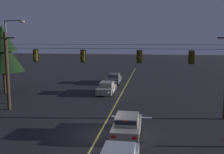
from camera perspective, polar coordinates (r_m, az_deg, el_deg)
The scene contains 13 objects.
ground_plane at distance 18.62m, azimuth -2.72°, elevation -12.22°, with size 180.00×180.00×0.00m, color black.
lane_centre_stripe at distance 28.81m, azimuth 1.50°, elevation -4.71°, with size 0.14×60.00×0.01m, color #D1C64C.
stop_bar_paint at distance 22.28m, azimuth 4.27°, elevation -8.70°, with size 3.40×0.36×0.01m, color silver.
signal_span_assembly at distance 22.29m, azimuth -0.39°, elevation 1.07°, with size 20.78×0.32×7.10m.
traffic_light_leftmost at distance 24.12m, azimuth -16.41°, elevation 4.49°, with size 0.48×0.41×1.22m.
traffic_light_left_inner at distance 22.64m, azimuth -6.42°, elevation 4.54°, with size 0.48×0.41×1.22m.
traffic_light_centre at distance 21.89m, azimuth 5.98°, elevation 4.41°, with size 0.48×0.41×1.22m.
traffic_light_right_inner at distance 22.11m, azimuth 17.01°, elevation 4.13°, with size 0.48×0.41×1.22m.
car_waiting_near_lane at distance 18.27m, azimuth 3.31°, elevation -10.48°, with size 1.80×4.33×1.39m.
car_oncoming_lead at distance 31.33m, azimuth -1.18°, elevation -2.43°, with size 1.80×4.42×1.39m.
car_oncoming_trailing at distance 38.54m, azimuth 0.44°, elevation -0.37°, with size 1.80×4.42×1.39m.
street_lamp_corner at distance 27.77m, azimuth -21.39°, elevation 4.65°, with size 2.11×0.30×8.37m.
tree_verge_near at distance 33.66m, azimuth -22.70°, elevation 5.31°, with size 4.76×4.76×8.10m.
Camera 1 is at (3.46, -17.07, 6.58)m, focal length 41.90 mm.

